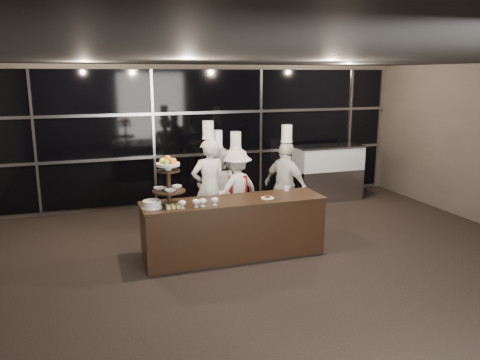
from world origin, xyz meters
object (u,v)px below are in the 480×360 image
object	(u,v)px
display_case	(328,170)
chef_c	(236,189)
buffet_counter	(234,228)
chef_a	(209,187)
display_stand	(168,178)
chef_d	(286,185)
chef_b	(218,189)
layer_cake	(152,204)

from	to	relation	value
display_case	chef_c	distance (m)	3.02
buffet_counter	chef_c	distance (m)	1.28
chef_a	chef_c	distance (m)	0.56
display_stand	chef_d	bearing A→B (deg)	22.48
chef_a	chef_b	size ratio (longest dim) A/B	1.10
buffet_counter	chef_b	world-z (taller)	chef_b
layer_cake	buffet_counter	bearing A→B (deg)	2.27
layer_cake	chef_c	size ratio (longest dim) A/B	0.16
chef_d	display_stand	bearing A→B (deg)	-157.52
buffet_counter	layer_cake	world-z (taller)	layer_cake
chef_b	chef_a	bearing A→B (deg)	-136.13
layer_cake	chef_a	xyz separation A→B (m)	(1.15, 1.10, -0.08)
chef_b	display_case	bearing A→B (deg)	23.96
display_case	chef_c	world-z (taller)	chef_c
display_case	chef_c	bearing A→B (deg)	-152.04
chef_b	chef_d	size ratio (longest dim) A/B	0.96
display_stand	display_case	size ratio (longest dim) A/B	0.49
buffet_counter	chef_d	distance (m)	1.65
chef_c	chef_d	distance (m)	0.91
display_case	chef_a	xyz separation A→B (m)	(-3.20, -1.53, 0.21)
display_stand	chef_c	bearing A→B (deg)	39.45
display_stand	display_case	xyz separation A→B (m)	(4.08, 2.58, -0.65)
chef_a	chef_c	bearing A→B (deg)	12.25
buffet_counter	chef_c	world-z (taller)	chef_c
chef_b	chef_c	bearing A→B (deg)	-15.75
display_stand	display_case	world-z (taller)	display_stand
buffet_counter	display_stand	xyz separation A→B (m)	(-1.00, -0.00, 0.87)
chef_b	chef_d	world-z (taller)	chef_d
layer_cake	display_case	distance (m)	5.09
buffet_counter	layer_cake	bearing A→B (deg)	-177.73
buffet_counter	chef_a	size ratio (longest dim) A/B	1.39
chef_c	chef_b	bearing A→B (deg)	164.25
chef_c	chef_d	size ratio (longest dim) A/B	0.94
display_case	display_stand	bearing A→B (deg)	-147.70
buffet_counter	display_case	bearing A→B (deg)	39.94
layer_cake	chef_a	world-z (taller)	chef_a
layer_cake	chef_d	size ratio (longest dim) A/B	0.16
display_stand	chef_a	bearing A→B (deg)	49.84
chef_d	chef_c	bearing A→B (deg)	166.35
display_case	chef_a	world-z (taller)	chef_a
display_stand	display_case	distance (m)	4.87
chef_d	chef_b	bearing A→B (deg)	165.79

